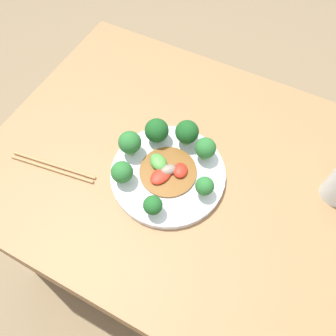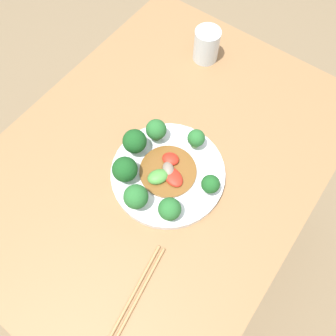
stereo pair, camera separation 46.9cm
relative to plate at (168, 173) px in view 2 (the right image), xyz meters
The scene contains 13 objects.
ground_plane 0.74m from the plate, 123.90° to the right, with size 8.00×8.00×0.00m, color #7F6B4C.
table 0.38m from the plate, 123.90° to the right, with size 1.01×0.75×0.73m.
plate is the anchor object (origin of this frame).
broccoli_southeast 0.11m from the plate, 46.62° to the right, with size 0.06×0.06×0.07m.
broccoli_south 0.11m from the plate, 90.55° to the right, with size 0.06×0.06×0.07m.
broccoli_north 0.12m from the plate, 99.44° to the left, with size 0.04×0.04×0.06m.
broccoli_southwest 0.11m from the plate, 126.72° to the right, with size 0.05×0.05×0.07m.
broccoli_east 0.12m from the plate, ahead, with size 0.06×0.06×0.07m.
broccoli_northeast 0.12m from the plate, 38.17° to the left, with size 0.05×0.05×0.06m.
broccoli_west 0.11m from the plate, behind, with size 0.04×0.04×0.06m.
stirfry_center 0.02m from the plate, ahead, with size 0.14×0.14×0.03m.
drinking_glass 0.40m from the plate, 159.65° to the right, with size 0.07×0.07×0.09m.
chopsticks 0.29m from the plate, 22.72° to the left, with size 0.23×0.05×0.01m.
Camera 2 is at (0.30, 0.25, 1.46)m, focal length 35.00 mm.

